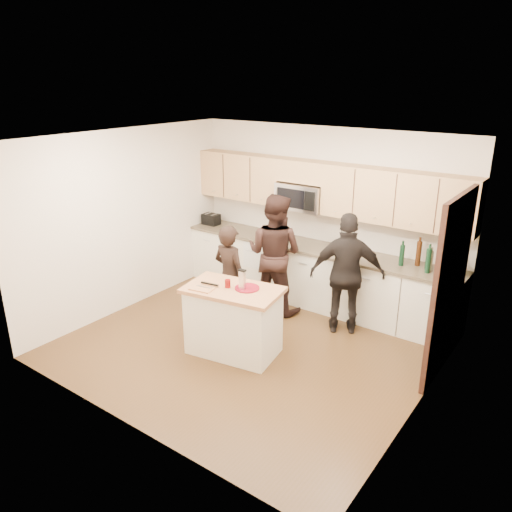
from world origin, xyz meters
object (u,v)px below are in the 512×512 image
Objects in this scene: woman_left at (230,276)px; woman_center at (274,254)px; island at (233,320)px; woman_right at (347,274)px; toaster at (211,219)px.

woman_left is 0.82× the size of woman_center.
island is at bearing 95.18° from woman_center.
woman_right reaches higher than woman_left.
woman_center is 1.06× the size of woman_right.
woman_left is (-0.52, 0.58, 0.29)m from island.
woman_center is at bearing -102.07° from woman_left.
woman_center is at bearing 92.29° from island.
island is 1.46m from woman_center.
woman_center reaches higher than woman_left.
woman_center is at bearing -27.87° from woman_right.
woman_left is 1.62m from woman_right.
woman_center reaches higher than island.
toaster is 1.78m from woman_center.
woman_center reaches higher than toaster.
woman_left is at bearing 0.77° from woman_right.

